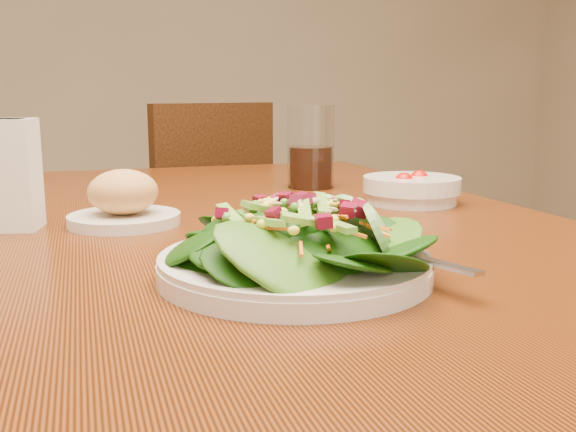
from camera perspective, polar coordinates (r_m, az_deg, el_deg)
name	(u,v)px	position (r m, az deg, el deg)	size (l,w,h in m)	color
dining_table	(236,297)	(0.88, -4.64, -7.22)	(0.90, 1.40, 0.75)	#642B0D
chair_far	(192,247)	(1.92, -8.52, -2.77)	(0.55, 0.55, 0.90)	#45240F
salad_plate	(304,248)	(0.60, 1.42, -2.87)	(0.26, 0.26, 0.07)	silver
bread_plate	(124,202)	(0.87, -14.40, 1.19)	(0.15, 0.15, 0.07)	silver
tomato_bowl	(411,189)	(1.03, 10.91, 2.34)	(0.15, 0.15, 0.05)	silver
drinking_glass	(311,153)	(1.18, 2.04, 5.65)	(0.09, 0.09, 0.15)	silver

